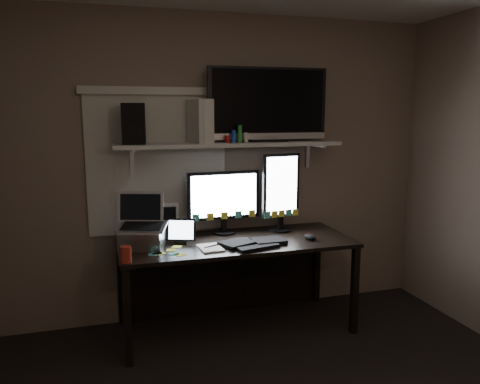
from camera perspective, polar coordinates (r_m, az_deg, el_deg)
name	(u,v)px	position (r m, az deg, el deg)	size (l,w,h in m)	color
back_wall	(224,169)	(3.92, -1.98, 2.87)	(3.60, 3.60, 0.00)	#705E50
window_blinds	(158,165)	(3.80, -10.00, 3.27)	(1.10, 0.02, 1.10)	beige
desk	(232,257)	(3.83, -0.97, -7.98)	(1.80, 0.75, 0.73)	black
wall_shelf	(229,144)	(3.73, -1.32, 5.85)	(1.80, 0.35, 0.03)	#B3B2AE
monitor_landscape	(224,202)	(3.81, -2.01, -1.21)	(0.60, 0.06, 0.53)	black
monitor_portrait	(281,192)	(3.90, 4.99, 0.02)	(0.33, 0.06, 0.67)	black
keyboard	(253,242)	(3.55, 1.60, -6.15)	(0.50, 0.20, 0.03)	black
mouse	(310,237)	(3.72, 8.52, -5.41)	(0.08, 0.12, 0.04)	black
notepad	(210,248)	(3.45, -3.63, -6.83)	(0.16, 0.22, 0.01)	silver
tablet	(181,231)	(3.58, -7.24, -4.75)	(0.22, 0.09, 0.20)	black
file_sorter	(163,221)	(3.78, -9.34, -3.45)	(0.21, 0.09, 0.27)	black
laptop	(142,222)	(3.49, -11.86, -3.58)	(0.35, 0.28, 0.39)	silver
cup	(126,254)	(3.22, -13.74, -7.39)	(0.08, 0.08, 0.11)	maroon
sticky_notes	(163,252)	(3.41, -9.33, -7.19)	(0.29, 0.21, 0.00)	#FCF044
tv	(268,105)	(3.83, 3.38, 10.56)	(0.98, 0.18, 0.59)	black
game_console	(200,121)	(3.65, -4.87, 8.59)	(0.09, 0.28, 0.33)	#B8B6A6
speaker	(134,124)	(3.59, -12.83, 8.11)	(0.16, 0.20, 0.30)	black
bottles	(237,134)	(3.67, -0.40, 7.04)	(0.21, 0.05, 0.13)	#A50F0C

